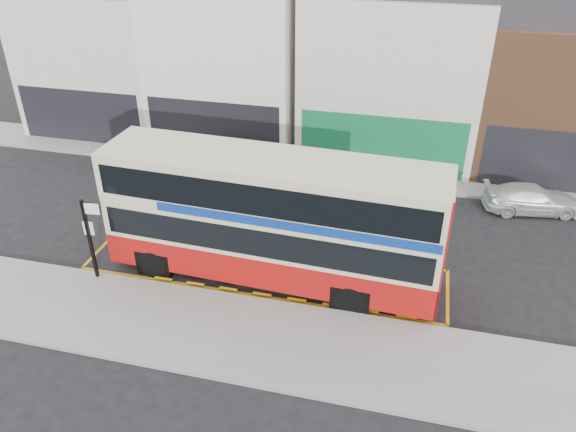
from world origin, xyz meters
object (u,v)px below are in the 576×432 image
(car_white, at_px, (532,199))
(car_silver, at_px, (134,156))
(street_tree_right, at_px, (409,95))
(bus_stop_post, at_px, (90,232))
(double_decker_bus, at_px, (273,218))
(street_tree_left, at_px, (32,59))
(car_grey, at_px, (235,162))

(car_white, bearing_deg, car_silver, 81.03)
(car_white, bearing_deg, street_tree_right, 50.64)
(car_silver, bearing_deg, bus_stop_post, -169.86)
(car_silver, bearing_deg, street_tree_right, -83.69)
(double_decker_bus, height_order, street_tree_right, street_tree_right)
(street_tree_left, bearing_deg, bus_stop_post, -49.71)
(car_grey, bearing_deg, car_silver, 102.88)
(car_silver, xyz_separation_m, street_tree_right, (13.67, 3.71, 3.20))
(street_tree_right, bearing_deg, car_silver, -164.80)
(car_grey, bearing_deg, car_white, -82.94)
(double_decker_bus, xyz_separation_m, car_white, (10.17, 7.65, -1.97))
(bus_stop_post, distance_m, car_silver, 9.89)
(bus_stop_post, relative_size, car_silver, 0.84)
(bus_stop_post, height_order, car_grey, bus_stop_post)
(car_silver, relative_size, street_tree_left, 0.63)
(bus_stop_post, relative_size, street_tree_left, 0.53)
(double_decker_bus, distance_m, car_white, 12.88)
(double_decker_bus, height_order, car_silver, double_decker_bus)
(street_tree_left, bearing_deg, car_grey, -13.88)
(car_silver, distance_m, street_tree_left, 9.39)
(double_decker_bus, relative_size, car_grey, 2.74)
(car_grey, bearing_deg, street_tree_left, 84.12)
(double_decker_bus, xyz_separation_m, bus_stop_post, (-6.41, -1.82, -0.47))
(street_tree_left, relative_size, street_tree_right, 1.11)
(double_decker_bus, relative_size, car_silver, 3.13)
(street_tree_right, bearing_deg, car_white, -29.74)
(double_decker_bus, distance_m, car_silver, 12.29)
(car_silver, xyz_separation_m, street_tree_left, (-7.81, 3.73, 3.64))
(car_silver, distance_m, car_white, 19.78)
(car_silver, bearing_deg, street_tree_left, 55.58)
(bus_stop_post, distance_m, car_grey, 10.06)
(bus_stop_post, distance_m, street_tree_right, 16.76)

